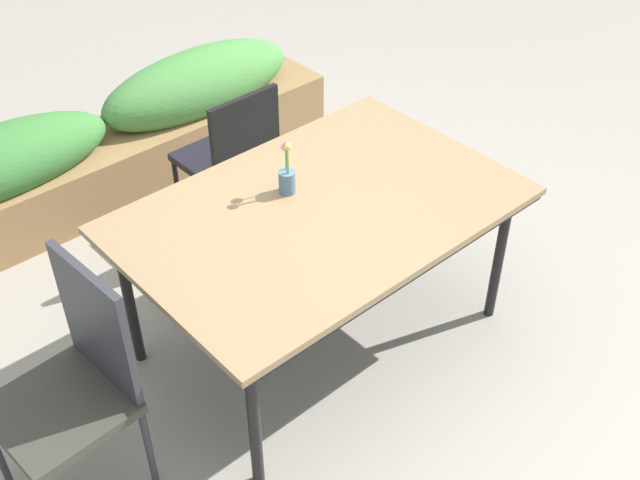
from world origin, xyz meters
TOP-DOWN VIEW (x-y plane):
  - ground_plane at (0.00, 0.00)m, footprint 12.00×12.00m
  - dining_table at (-0.09, 0.04)m, footprint 1.65×1.09m
  - chair_end_left at (-1.25, 0.05)m, footprint 0.47×0.47m
  - chair_far_side at (0.11, 0.94)m, footprint 0.43×0.43m
  - flower_vase at (-0.12, 0.22)m, footprint 0.07×0.07m
  - planter_box at (-0.18, 1.75)m, footprint 2.85×0.52m

SIDE VIEW (x-z plane):
  - ground_plane at x=0.00m, z-range 0.00..0.00m
  - planter_box at x=-0.18m, z-range -0.03..0.65m
  - chair_far_side at x=0.11m, z-range 0.06..0.95m
  - chair_end_left at x=-1.25m, z-range 0.06..1.06m
  - dining_table at x=-0.09m, z-range 0.33..1.08m
  - flower_vase at x=-0.12m, z-range 0.71..0.96m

